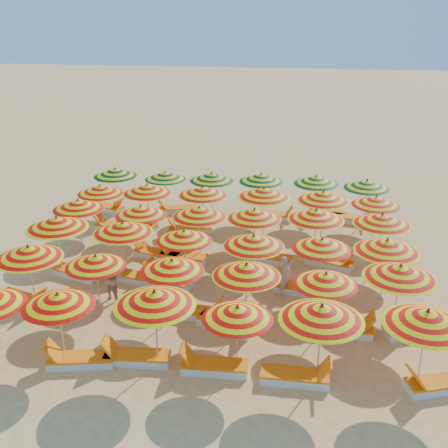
{
  "coord_description": "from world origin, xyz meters",
  "views": [
    {
      "loc": [
        2.4,
        -17.25,
        8.89
      ],
      "look_at": [
        0.0,
        0.5,
        1.6
      ],
      "focal_mm": 45.0,
      "sensor_mm": 36.0,
      "label": 1
    }
  ],
  "objects": [
    {
      "name": "umbrella_10",
      "position": [
        3.34,
        -3.31,
        1.69
      ],
      "size": [
        2.33,
        2.33,
        1.92
      ],
      "color": "silver",
      "rests_on": "ground"
    },
    {
      "name": "umbrella_27",
      "position": [
        1.2,
        3.09,
        1.92
      ],
      "size": [
        2.12,
        2.12,
        2.18
      ],
      "color": "silver",
      "rests_on": "ground"
    },
    {
      "name": "lounger_3",
      "position": [
        2.65,
        -5.67,
        0.15
      ],
      "size": [
        1.74,
        0.6,
        0.69
      ],
      "rotation": [
        0.0,
        0.0,
        -0.01
      ],
      "color": "white",
      "rests_on": "ground"
    },
    {
      "name": "lounger_9",
      "position": [
        5.85,
        -3.07,
        0.15
      ],
      "size": [
        1.82,
        1.2,
        0.69
      ],
      "rotation": [
        0.0,
        0.0,
        3.53
      ],
      "color": "white",
      "rests_on": "ground"
    },
    {
      "name": "lounger_7",
      "position": [
        0.65,
        -3.54,
        0.15
      ],
      "size": [
        1.82,
        1.2,
        0.69
      ],
      "rotation": [
        0.0,
        0.0,
        -0.39
      ],
      "color": "white",
      "rests_on": "ground"
    },
    {
      "name": "lounger_19",
      "position": [
        -3.95,
        3.42,
        0.15
      ],
      "size": [
        1.82,
        1.02,
        0.69
      ],
      "rotation": [
        0.0,
        0.0,
        -0.27
      ],
      "color": "white",
      "rests_on": "ground"
    },
    {
      "name": "umbrella_11",
      "position": [
        5.34,
        -3.03,
        1.9
      ],
      "size": [
        2.58,
        2.58,
        2.16
      ],
      "color": "silver",
      "rests_on": "ground"
    },
    {
      "name": "lounger_1",
      "position": [
        -1.54,
        -5.42,
        0.15
      ],
      "size": [
        1.76,
        0.69,
        0.69
      ],
      "rotation": [
        0.0,
        0.0,
        3.2
      ],
      "color": "white",
      "rests_on": "ground"
    },
    {
      "name": "lounger_17",
      "position": [
        3.74,
        0.98,
        0.15
      ],
      "size": [
        1.82,
        1.17,
        0.69
      ],
      "rotation": [
        0.0,
        0.0,
        -0.37
      ],
      "color": "white",
      "rests_on": "ground"
    },
    {
      "name": "lounger_5",
      "position": [
        -5.84,
        -3.0,
        0.15
      ],
      "size": [
        1.83,
        1.11,
        0.69
      ],
      "rotation": [
        0.0,
        0.0,
        -0.33
      ],
      "color": "white",
      "rests_on": "ground"
    },
    {
      "name": "umbrella_18",
      "position": [
        -5.53,
        1.26,
        1.77
      ],
      "size": [
        2.51,
        2.51,
        2.01
      ],
      "color": "silver",
      "rests_on": "ground"
    },
    {
      "name": "umbrella_28",
      "position": [
        3.44,
        3.11,
        1.87
      ],
      "size": [
        2.06,
        2.06,
        2.13
      ],
      "color": "silver",
      "rests_on": "ground"
    },
    {
      "name": "lounger_25",
      "position": [
        4.77,
        5.34,
        0.15
      ],
      "size": [
        1.81,
        0.91,
        0.69
      ],
      "rotation": [
        0.0,
        0.0,
        -0.2
      ],
      "color": "white",
      "rests_on": "ground"
    },
    {
      "name": "umbrella_25",
      "position": [
        -3.45,
        3.25,
        1.8
      ],
      "size": [
        2.23,
        2.23,
        2.05
      ],
      "color": "silver",
      "rests_on": "ground"
    },
    {
      "name": "umbrella_5",
      "position": [
        5.59,
        -5.45,
        1.93
      ],
      "size": [
        2.18,
        2.18,
        2.2
      ],
      "color": "silver",
      "rests_on": "ground"
    },
    {
      "name": "lounger_21",
      "position": [
        -5.95,
        5.29,
        0.15
      ],
      "size": [
        1.82,
        1.17,
        0.69
      ],
      "rotation": [
        0.0,
        0.0,
        -0.37
      ],
      "color": "white",
      "rests_on": "ground"
    },
    {
      "name": "umbrella_34",
      "position": [
        3.23,
        5.43,
        1.77
      ],
      "size": [
        1.9,
        1.9,
        2.01
      ],
      "color": "silver",
      "rests_on": "ground"
    },
    {
      "name": "lounger_12",
      "position": [
        -1.71,
        -1.08,
        0.15
      ],
      "size": [
        1.82,
        1.24,
        0.69
      ],
      "rotation": [
        0.0,
        0.0,
        2.72
      ],
      "color": "white",
      "rests_on": "ground"
    },
    {
      "name": "umbrella_13",
      "position": [
        -3.16,
        -0.9,
        1.86
      ],
      "size": [
        2.6,
        2.6,
        2.11
      ],
      "color": "silver",
      "rests_on": "ground"
    },
    {
      "name": "umbrella_20",
      "position": [
        -0.94,
        0.96,
        1.82
      ],
      "size": [
        2.25,
        2.25,
        2.07
      ],
      "color": "silver",
      "rests_on": "ground"
    },
    {
      "name": "umbrella_9",
      "position": [
        1.15,
        -3.32,
        1.82
      ],
      "size": [
        2.53,
        2.53,
        2.07
      ],
      "color": "silver",
      "rests_on": "ground"
    },
    {
      "name": "lounger_4",
      "position": [
        6.09,
        -5.51,
        0.15
      ],
      "size": [
        1.83,
        1.09,
        0.69
      ],
      "rotation": [
        0.0,
        0.0,
        3.46
      ],
      "color": "white",
      "rests_on": "ground"
    },
    {
      "name": "umbrella_15",
      "position": [
        1.18,
        -1.29,
        1.82
      ],
      "size": [
        2.11,
        2.11,
        2.07
      ],
      "color": "silver",
      "rests_on": "ground"
    },
    {
      "name": "lounger_0",
      "position": [
        -2.94,
        -5.73,
        0.15
      ],
      "size": [
        1.81,
        0.9,
        0.69
      ],
      "rotation": [
        0.0,
        0.0,
        3.33
      ],
      "color": "white",
      "rests_on": "ground"
    },
    {
      "name": "umbrella_1",
      "position": [
        -3.45,
        -5.49,
        1.74
      ],
      "size": [
        2.39,
        2.39,
        1.98
      ],
      "color": "silver",
      "rests_on": "ground"
    },
    {
      "name": "umbrella_7",
      "position": [
        -3.32,
        -3.06,
        1.68
      ],
      "size": [
        2.39,
        2.39,
        1.91
      ],
      "color": "silver",
      "rests_on": "ground"
    },
    {
      "name": "umbrella_23",
      "position": [
        5.37,
        1.09,
        1.83
      ],
      "size": [
        2.2,
        2.2,
        2.08
      ],
      "color": "silver",
      "rests_on": "ground"
    },
    {
      "name": "umbrella_24",
      "position": [
        -5.38,
        3.21,
        1.71
      ],
      "size": [
        2.36,
        2.36,
        1.94
      ],
      "color": "silver",
      "rests_on": "ground"
    },
    {
      "name": "lounger_10",
      "position": [
        -4.8,
        -1.02,
        0.15
      ],
      "size": [
        1.83,
        1.09,
        0.69
      ],
      "rotation": [
        0.0,
        0.0,
        -0.32
      ],
      "color": "white",
      "rests_on": "ground"
    },
    {
      "name": "beachgoer_b",
      "position": [
        -3.16,
        -2.24,
        0.71
      ],
      "size": [
        0.86,
        0.78,
        1.42
      ],
      "primitive_type": "imported",
      "rotation": [
        0.0,
        0.0,
        2.7
      ],
      "color": "tan",
      "rests_on": "ground"
    },
    {
      "name": "umbrella_22",
      "position": [
        3.14,
        1.16,
        1.86
      ],
      "size": [
        2.24,
        2.24,
        2.11
      ],
      "color": "silver",
      "rests_on": "ground"
    },
    {
      "name": "lounger_14",
      "position": [
        -2.57,
        0.83,
        0.15
      ],
      "size": [
        1.83,
        1.1,
        0.69
      ],
      "rotation": [
        0.0,
        0.0,
        2.82
      ],
      "color": "white",
      "rests_on": "ground"
    },
    {
      "name": "umbrella_35",
      "position": [
        5.27,
        5.2,
        1.75
      ],
      "size": [
        2.32,
        2.32,
        1.99
      ],
      "color": "silver",
      "rests_on": "ground"
    },
    {
      "name": "umbrella_12",
      "position": [
        -5.4,
        -0.94,
        1.93
      ],
      "size": [
        2.09,
        2.09,
        2.19
      ],
      "color": "silver",
      "rests_on": "ground"
    },
    {
      "name": "umbrella_4",
      "position": [
        3.15,
        -5.52,
        1.93
      ],
      "size": [
        2.39,
        2.39,
        2.19
      ],
      "color": "silver",
      "rests_on": "ground"
    },
    {
      "name": "lounger_11",
      "position": [
        -2.56,
        -1.09,
        0.15
      ],
      "size": [
        1.82,
        0.94,
        0.69
      ],
      "rotation": [
        0.0,
        0.0,
        -0.21
      ],
      "color": "white",
      "rests_on": "ground"
    },
    {
      "name": "lounger_24",
      "position": [
        3.73,
        5.59,
        0.15
      ],
      "size": [
        1.82,
        1.22,
        0.69
      ],
      "rotation": [
        0.0,
        0.0,
        3.55
      ],
      "color": "white",
      "rests_on": "ground"
    },
    {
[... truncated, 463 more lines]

